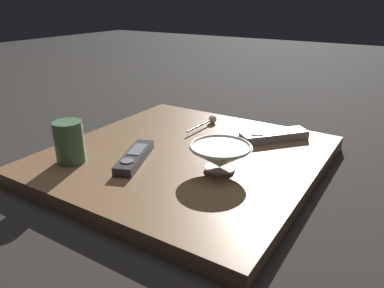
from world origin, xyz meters
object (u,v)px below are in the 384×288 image
Objects in this scene: tv_remote_far at (274,136)px; cereal_bowl at (220,156)px; tv_remote_near at (135,157)px; coffee_mug at (69,142)px; teaspoon at (210,121)px.

cereal_bowl is at bearing -8.46° from tv_remote_far.
tv_remote_near is at bearing -36.62° from tv_remote_far.
cereal_bowl is at bearing 114.50° from coffee_mug.
teaspoon is 0.83× the size of tv_remote_near.
teaspoon is at bearing -95.74° from tv_remote_far.
cereal_bowl is at bearing 33.66° from teaspoon.
tv_remote_far is (-0.25, 0.04, -0.02)m from cereal_bowl.
cereal_bowl is 0.33m from teaspoon.
teaspoon is 0.85× the size of tv_remote_far.
tv_remote_far is at bearing 171.54° from cereal_bowl.
tv_remote_near is 0.40m from tv_remote_far.
cereal_bowl is at bearing 108.80° from tv_remote_near.
tv_remote_far reaches higher than tv_remote_near.
teaspoon is (-0.27, -0.18, -0.02)m from cereal_bowl.
coffee_mug is 0.67× the size of teaspoon.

